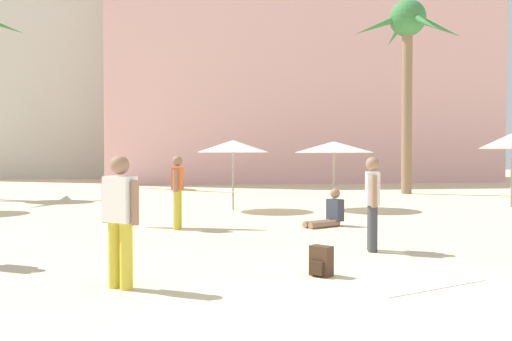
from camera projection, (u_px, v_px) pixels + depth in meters
ground at (414, 332)px, 5.08m from camera, size 120.00×120.00×0.00m
hotel_pink at (295, 64)px, 39.05m from camera, size 25.68×11.87×16.82m
hotel_tower_gray at (62, 36)px, 45.33m from camera, size 19.73×9.87×23.81m
palm_tree_left at (408, 40)px, 24.05m from camera, size 5.02×4.95×8.71m
cafe_umbrella_0 at (512, 141)px, 17.59m from camera, size 2.06×2.06×2.44m
cafe_umbrella_1 at (233, 146)px, 16.65m from camera, size 2.23×2.23×2.18m
cafe_umbrella_3 at (334, 147)px, 16.90m from camera, size 2.49×2.49×2.15m
beach_towel at (414, 282)px, 7.08m from camera, size 1.97×1.44×0.01m
backpack at (321, 261)px, 7.47m from camera, size 0.35×0.35×0.42m
person_mid_left at (177, 189)px, 12.42m from camera, size 3.00×1.29×1.68m
person_near_right at (329, 214)px, 12.80m from camera, size 1.06×0.80×0.90m
person_mid_center at (120, 216)px, 6.74m from camera, size 0.53×0.46×1.68m
person_near_left at (372, 200)px, 9.41m from camera, size 0.32×0.61×1.66m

